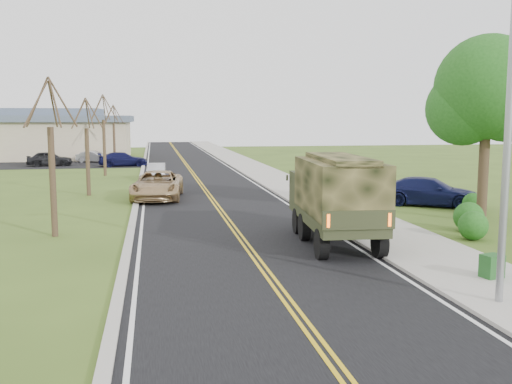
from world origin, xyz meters
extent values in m
plane|color=#3C551C|center=(0.00, 0.00, 0.00)|extent=(160.00, 160.00, 0.00)
cube|color=black|center=(0.00, 40.00, 0.01)|extent=(8.00, 120.00, 0.01)
cube|color=#9E998E|center=(4.15, 40.00, 0.06)|extent=(0.30, 120.00, 0.12)
cube|color=#9E998E|center=(5.90, 40.00, 0.05)|extent=(3.20, 120.00, 0.10)
cube|color=#9E998E|center=(-4.15, 40.00, 0.05)|extent=(0.30, 120.00, 0.10)
cylinder|color=gray|center=(5.00, -0.50, 4.00)|extent=(0.18, 0.18, 8.00)
cylinder|color=#38281C|center=(11.00, 10.00, 2.52)|extent=(0.44, 0.44, 5.04)
sphere|color=#1C4D16|center=(11.00, 10.00, 5.85)|extent=(4.50, 4.50, 4.50)
sphere|color=#1C4D16|center=(10.20, 10.50, 4.95)|extent=(3.24, 3.24, 3.24)
sphere|color=#1C4D16|center=(11.70, 9.60, 5.22)|extent=(3.42, 3.42, 3.42)
cylinder|color=#38281C|center=(-7.00, 10.00, 2.10)|extent=(0.24, 0.24, 4.20)
cylinder|color=#38281C|center=(-6.52, 10.13, 5.13)|extent=(1.01, 0.33, 1.90)
cylinder|color=#38281C|center=(-6.97, 10.62, 5.05)|extent=(0.13, 1.29, 1.74)
cylinder|color=#38281C|center=(-7.46, 10.18, 5.13)|extent=(0.98, 0.43, 1.90)
cylinder|color=#38281C|center=(-7.39, 9.52, 5.05)|extent=(0.79, 1.05, 1.77)
cylinder|color=#38281C|center=(-6.73, 9.59, 5.13)|extent=(0.58, 0.90, 1.90)
cylinder|color=#38281C|center=(-7.00, 22.00, 1.98)|extent=(0.24, 0.24, 3.96)
cylinder|color=#38281C|center=(-6.55, 22.12, 4.83)|extent=(0.96, 0.32, 1.79)
cylinder|color=#38281C|center=(-6.97, 22.58, 4.76)|extent=(0.12, 1.22, 1.65)
cylinder|color=#38281C|center=(-7.43, 22.17, 4.83)|extent=(0.93, 0.41, 1.79)
cylinder|color=#38281C|center=(-7.37, 21.55, 4.76)|extent=(0.75, 0.99, 1.67)
cylinder|color=#38281C|center=(-6.75, 21.61, 4.83)|extent=(0.55, 0.85, 1.80)
cylinder|color=#38281C|center=(-7.00, 34.00, 2.22)|extent=(0.24, 0.24, 4.44)
cylinder|color=#38281C|center=(-6.50, 34.13, 5.42)|extent=(1.07, 0.35, 2.00)
cylinder|color=#38281C|center=(-6.97, 34.65, 5.34)|extent=(0.13, 1.36, 1.84)
cylinder|color=#38281C|center=(-7.49, 34.19, 5.42)|extent=(1.03, 0.46, 2.00)
cylinder|color=#38281C|center=(-7.41, 33.49, 5.34)|extent=(0.83, 1.10, 1.87)
cylinder|color=#38281C|center=(-6.72, 33.56, 5.42)|extent=(0.61, 0.95, 2.01)
cylinder|color=#38281C|center=(-7.00, 46.00, 2.04)|extent=(0.24, 0.24, 4.08)
cylinder|color=#38281C|center=(-6.54, 46.12, 4.98)|extent=(0.99, 0.33, 1.84)
cylinder|color=#38281C|center=(-6.97, 46.60, 4.91)|extent=(0.13, 1.25, 1.69)
cylinder|color=#38281C|center=(-7.45, 46.17, 4.98)|extent=(0.95, 0.42, 1.85)
cylinder|color=#38281C|center=(-7.38, 45.53, 4.91)|extent=(0.77, 1.02, 1.72)
cylinder|color=#38281C|center=(-6.74, 45.60, 4.98)|extent=(0.57, 0.88, 1.85)
cube|color=tan|center=(-16.00, 56.00, 2.10)|extent=(20.00, 12.00, 4.20)
cube|color=#475466|center=(-16.00, 56.00, 4.50)|extent=(21.00, 13.00, 0.70)
cube|color=#475466|center=(-16.00, 56.00, 5.20)|extent=(14.00, 8.00, 0.90)
cube|color=black|center=(-10.00, 46.00, 0.01)|extent=(18.00, 10.00, 0.02)
cylinder|color=black|center=(2.07, 4.64, 0.50)|extent=(0.39, 1.03, 1.01)
cylinder|color=black|center=(3.99, 4.50, 0.50)|extent=(0.39, 1.03, 1.01)
cylinder|color=black|center=(2.28, 7.56, 0.50)|extent=(0.39, 1.03, 1.01)
cylinder|color=black|center=(4.20, 7.42, 0.50)|extent=(0.39, 1.03, 1.01)
cylinder|color=black|center=(2.37, 8.84, 0.50)|extent=(0.39, 1.03, 1.01)
cylinder|color=black|center=(4.29, 8.70, 0.50)|extent=(0.39, 1.03, 1.01)
cube|color=#2D331C|center=(3.20, 6.95, 0.96)|extent=(2.66, 6.56, 0.32)
cube|color=#2D331C|center=(3.37, 9.28, 1.74)|extent=(2.32, 1.90, 1.28)
cube|color=black|center=(3.43, 10.10, 1.93)|extent=(2.02, 0.22, 0.64)
cube|color=#2D331C|center=(3.14, 6.17, 1.19)|extent=(2.64, 5.01, 0.14)
cube|color=black|center=(3.14, 6.17, 2.15)|extent=(2.64, 5.01, 1.83)
cube|color=black|center=(3.14, 6.17, 3.12)|extent=(1.82, 4.95, 0.23)
cube|color=#2D331C|center=(2.97, 3.75, 1.42)|extent=(2.29, 0.28, 0.60)
cube|color=#FF590C|center=(2.00, 3.76, 1.42)|extent=(0.09, 0.04, 0.41)
cube|color=#FF590C|center=(3.92, 3.62, 1.42)|extent=(0.09, 0.04, 0.41)
imported|color=tan|center=(-3.00, 19.73, 0.79)|extent=(3.21, 5.94, 1.58)
imported|color=silver|center=(-3.00, 29.95, 0.62)|extent=(1.44, 3.78, 1.23)
imported|color=#10143C|center=(10.93, 14.70, 0.74)|extent=(5.40, 4.47, 1.47)
cube|color=#1C4F1D|center=(6.04, 1.44, 0.43)|extent=(0.64, 0.56, 0.65)
imported|color=black|center=(-12.99, 44.52, 0.71)|extent=(4.33, 2.14, 1.42)
imported|color=#A4A5A9|center=(-9.25, 48.44, 0.60)|extent=(3.82, 2.60, 1.19)
imported|color=#0F1038|center=(-6.06, 43.06, 0.67)|extent=(4.83, 2.47, 1.34)
camera|label=1|loc=(-3.20, -12.64, 4.51)|focal=40.00mm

